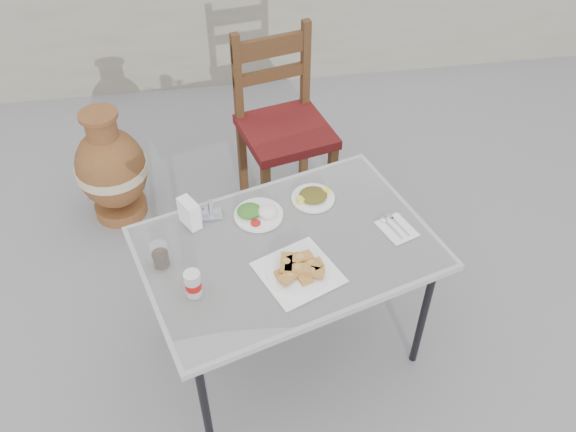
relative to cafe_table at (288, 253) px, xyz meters
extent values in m
plane|color=slate|center=(0.02, -0.07, -0.63)|extent=(80.00, 80.00, 0.00)
cylinder|color=black|center=(-0.38, -0.43, -0.31)|extent=(0.03, 0.03, 0.63)
cylinder|color=black|center=(0.55, -0.15, -0.31)|extent=(0.03, 0.03, 0.63)
cylinder|color=black|center=(-0.55, 0.15, -0.31)|extent=(0.03, 0.03, 0.63)
cylinder|color=black|center=(0.38, 0.43, -0.31)|extent=(0.03, 0.03, 0.63)
cube|color=white|center=(0.00, 0.00, 0.03)|extent=(1.28, 1.03, 0.03)
cube|color=white|center=(0.00, 0.00, 0.05)|extent=(1.23, 0.99, 0.00)
cube|color=white|center=(0.02, -0.15, 0.05)|extent=(0.35, 0.35, 0.00)
cylinder|color=white|center=(0.02, -0.15, 0.06)|extent=(0.24, 0.24, 0.01)
cylinder|color=white|center=(0.02, -0.15, 0.05)|extent=(0.24, 0.24, 0.00)
cylinder|color=white|center=(-0.09, 0.18, 0.05)|extent=(0.20, 0.20, 0.01)
ellipsoid|color=white|center=(-0.05, 0.17, 0.07)|extent=(0.08, 0.08, 0.05)
ellipsoid|color=#276D1F|center=(-0.13, 0.19, 0.07)|extent=(0.10, 0.09, 0.04)
cylinder|color=red|center=(-0.11, 0.12, 0.06)|extent=(0.04, 0.04, 0.01)
cylinder|color=white|center=(0.15, 0.25, 0.05)|extent=(0.18, 0.18, 0.01)
ellipsoid|color=#1E6D1B|center=(0.15, 0.25, 0.07)|extent=(0.12, 0.11, 0.03)
cylinder|color=yellow|center=(0.09, 0.22, 0.07)|extent=(0.04, 0.03, 0.03)
cylinder|color=yellow|center=(0.20, 0.26, 0.07)|extent=(0.04, 0.03, 0.03)
cylinder|color=silver|center=(-0.37, -0.19, 0.10)|extent=(0.06, 0.06, 0.11)
cylinder|color=#BA0F0D|center=(-0.37, -0.19, 0.10)|extent=(0.06, 0.06, 0.03)
cylinder|color=silver|center=(-0.37, -0.19, 0.15)|extent=(0.05, 0.05, 0.00)
cylinder|color=white|center=(-0.48, -0.02, 0.10)|extent=(0.07, 0.07, 0.10)
cylinder|color=black|center=(-0.48, -0.02, 0.08)|extent=(0.06, 0.06, 0.06)
cube|color=white|center=(-0.36, 0.18, 0.11)|extent=(0.09, 0.11, 0.12)
cube|color=blue|center=(-0.34, 0.19, 0.10)|extent=(0.04, 0.05, 0.07)
cube|color=silver|center=(-0.28, 0.22, 0.05)|extent=(0.09, 0.07, 0.01)
cylinder|color=white|center=(-0.30, 0.20, 0.09)|extent=(0.02, 0.02, 0.05)
cylinder|color=white|center=(-0.26, 0.20, 0.09)|extent=(0.02, 0.02, 0.05)
cylinder|color=silver|center=(-0.28, 0.24, 0.08)|extent=(0.03, 0.03, 0.04)
cube|color=white|center=(0.44, 0.02, 0.05)|extent=(0.16, 0.18, 0.00)
cube|color=silver|center=(0.42, 0.01, 0.05)|extent=(0.05, 0.11, 0.00)
ellipsoid|color=silver|center=(0.40, 0.08, 0.05)|extent=(0.03, 0.04, 0.01)
cube|color=silver|center=(0.46, 0.02, 0.05)|extent=(0.05, 0.11, 0.00)
cube|color=silver|center=(0.43, 0.09, 0.05)|extent=(0.03, 0.04, 0.00)
cube|color=#36210E|center=(0.01, 0.75, -0.39)|extent=(0.05, 0.05, 0.47)
cube|color=#36210E|center=(0.37, 0.84, -0.39)|extent=(0.05, 0.05, 0.47)
cube|color=#36210E|center=(-0.08, 1.12, -0.39)|extent=(0.05, 0.05, 0.47)
cube|color=#36210E|center=(0.29, 1.21, -0.39)|extent=(0.05, 0.05, 0.47)
cube|color=#5D1512|center=(0.15, 0.98, -0.13)|extent=(0.53, 0.53, 0.05)
cube|color=#36210E|center=(-0.08, 1.12, 0.11)|extent=(0.05, 0.05, 0.52)
cube|color=#36210E|center=(0.29, 1.21, 0.11)|extent=(0.05, 0.05, 0.52)
cube|color=#36210E|center=(0.10, 1.16, 0.26)|extent=(0.42, 0.13, 0.10)
cube|color=#36210E|center=(0.10, 1.16, 0.11)|extent=(0.42, 0.13, 0.06)
cylinder|color=brown|center=(-0.79, 1.05, -0.59)|extent=(0.29, 0.29, 0.07)
ellipsoid|color=brown|center=(-0.79, 1.05, -0.31)|extent=(0.38, 0.38, 0.47)
cylinder|color=#C7B691|center=(-0.79, 1.05, -0.31)|extent=(0.38, 0.38, 0.05)
cylinder|color=brown|center=(-0.79, 1.05, -0.05)|extent=(0.16, 0.16, 0.14)
cylinder|color=brown|center=(-0.79, 1.05, 0.03)|extent=(0.20, 0.20, 0.02)
camera|label=1|loc=(-0.25, -1.60, 1.74)|focal=38.00mm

